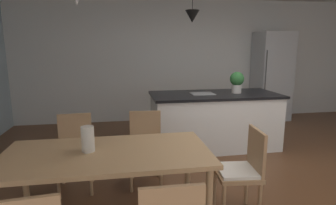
% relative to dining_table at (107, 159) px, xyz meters
% --- Properties ---
extents(ground_plane, '(10.00, 8.40, 0.04)m').
position_rel_dining_table_xyz_m(ground_plane, '(1.89, 0.61, -0.69)').
color(ground_plane, brown).
extents(wall_back_kitchen, '(10.00, 0.12, 2.70)m').
position_rel_dining_table_xyz_m(wall_back_kitchen, '(1.89, 3.87, 0.68)').
color(wall_back_kitchen, silver).
rests_on(wall_back_kitchen, ground_plane).
extents(dining_table, '(1.79, 0.89, 0.73)m').
position_rel_dining_table_xyz_m(dining_table, '(0.00, 0.00, 0.00)').
color(dining_table, tan).
rests_on(dining_table, ground_plane).
extents(chair_kitchen_end, '(0.44, 0.44, 0.87)m').
position_rel_dining_table_xyz_m(chair_kitchen_end, '(1.27, -0.00, -0.19)').
color(chair_kitchen_end, '#A87F56').
rests_on(chair_kitchen_end, ground_plane).
extents(chair_far_right, '(0.43, 0.43, 0.87)m').
position_rel_dining_table_xyz_m(chair_far_right, '(0.41, 0.82, -0.19)').
color(chair_far_right, '#A87F56').
rests_on(chair_far_right, ground_plane).
extents(chair_far_left, '(0.42, 0.42, 0.87)m').
position_rel_dining_table_xyz_m(chair_far_left, '(-0.41, 0.82, -0.19)').
color(chair_far_left, '#A87F56').
rests_on(chair_far_left, ground_plane).
extents(kitchen_island, '(2.07, 0.94, 0.91)m').
position_rel_dining_table_xyz_m(kitchen_island, '(1.64, 1.88, -0.20)').
color(kitchen_island, white).
rests_on(kitchen_island, ground_plane).
extents(refrigerator, '(0.75, 0.67, 1.98)m').
position_rel_dining_table_xyz_m(refrigerator, '(3.55, 3.47, 0.33)').
color(refrigerator, '#B2B5B7').
rests_on(refrigerator, ground_plane).
extents(pendant_over_island_main, '(0.22, 0.22, 0.69)m').
position_rel_dining_table_xyz_m(pendant_over_island_main, '(1.24, 1.88, 1.43)').
color(pendant_over_island_main, black).
extents(potted_plant_on_island, '(0.23, 0.23, 0.35)m').
position_rel_dining_table_xyz_m(potted_plant_on_island, '(2.01, 1.88, 0.43)').
color(potted_plant_on_island, beige).
rests_on(potted_plant_on_island, kitchen_island).
extents(vase_on_dining_table, '(0.11, 0.11, 0.23)m').
position_rel_dining_table_xyz_m(vase_on_dining_table, '(-0.16, 0.04, 0.18)').
color(vase_on_dining_table, silver).
rests_on(vase_on_dining_table, dining_table).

